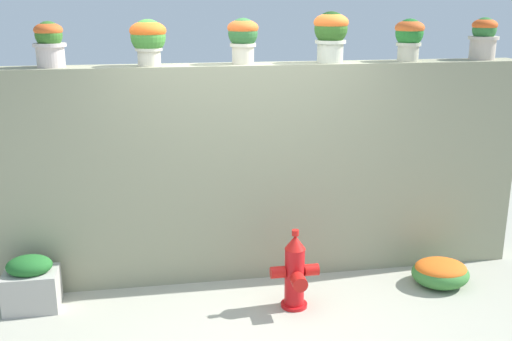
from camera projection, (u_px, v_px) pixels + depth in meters
ground_plane at (258, 318)px, 5.10m from camera, size 24.00×24.00×0.00m
stone_wall at (242, 173)px, 5.71m from camera, size 5.47×0.34×2.06m
potted_plant_1 at (49, 42)px, 5.10m from camera, size 0.28×0.28×0.39m
potted_plant_2 at (148, 38)px, 5.20m from camera, size 0.32×0.32×0.40m
potted_plant_3 at (243, 36)px, 5.38m from camera, size 0.28×0.28×0.41m
potted_plant_4 at (331, 32)px, 5.48m from camera, size 0.32×0.32×0.46m
potted_plant_5 at (409, 35)px, 5.62m from camera, size 0.28×0.28×0.39m
potted_plant_6 at (484, 36)px, 5.78m from camera, size 0.29×0.29×0.40m
fire_hydrant at (295, 274)px, 5.21m from camera, size 0.43×0.34×0.72m
flower_bush_left at (440, 272)px, 5.68m from camera, size 0.55×0.49×0.25m
planter_box at (31, 284)px, 5.22m from camera, size 0.46×0.34×0.50m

